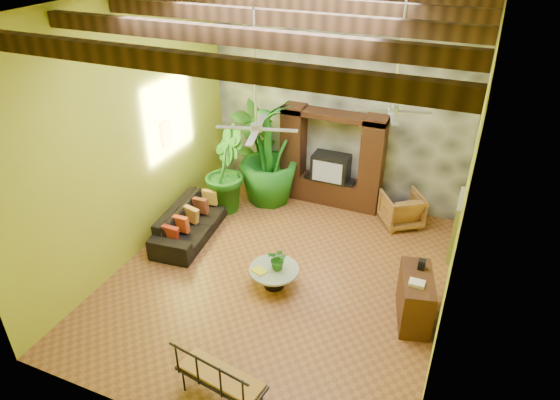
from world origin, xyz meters
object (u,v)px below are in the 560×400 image
at_px(entertainment_center, 331,165).
at_px(tall_plant_b, 225,170).
at_px(wicker_armchair, 402,209).
at_px(iron_bench, 218,377).
at_px(coffee_table, 274,275).
at_px(side_console, 415,298).
at_px(tall_plant_a, 256,146).
at_px(tall_plant_c, 269,153).
at_px(ceiling_fan_back, 394,99).
at_px(ceiling_fan_front, 256,115).
at_px(sofa, 192,221).

bearing_deg(entertainment_center, tall_plant_b, -150.55).
xyz_separation_m(wicker_armchair, iron_bench, (-1.44, -5.75, 0.17)).
xyz_separation_m(coffee_table, side_console, (2.55, 0.14, 0.19)).
xyz_separation_m(wicker_armchair, tall_plant_a, (-3.71, 0.35, 0.75)).
xyz_separation_m(tall_plant_c, coffee_table, (1.39, -2.92, -0.99)).
bearing_deg(ceiling_fan_back, tall_plant_b, 169.16).
relative_size(wicker_armchair, tall_plant_a, 0.37).
relative_size(ceiling_fan_front, tall_plant_c, 0.75).
relative_size(wicker_armchair, tall_plant_c, 0.33).
bearing_deg(entertainment_center, tall_plant_a, 179.60).
distance_m(ceiling_fan_back, tall_plant_a, 4.63).
xyz_separation_m(sofa, side_console, (4.87, -0.75, 0.11)).
xyz_separation_m(wicker_armchair, coffee_table, (-1.76, -3.07, -0.12)).
xyz_separation_m(entertainment_center, ceiling_fan_front, (-0.20, -3.54, 2.44)).
bearing_deg(side_console, entertainment_center, 114.32).
xyz_separation_m(sofa, coffee_table, (2.32, -0.89, -0.08)).
height_order(sofa, iron_bench, iron_bench).
relative_size(tall_plant_c, side_console, 2.23).
xyz_separation_m(tall_plant_b, side_console, (4.72, -2.05, -0.55)).
bearing_deg(tall_plant_a, side_console, -36.06).
xyz_separation_m(sofa, tall_plant_a, (0.37, 2.52, 0.79)).
bearing_deg(tall_plant_c, sofa, -114.57).
distance_m(ceiling_fan_front, sofa, 3.85).
bearing_deg(ceiling_fan_back, iron_bench, -106.91).
xyz_separation_m(ceiling_fan_front, coffee_table, (0.22, 0.13, -3.15)).
bearing_deg(wicker_armchair, tall_plant_b, -20.94).
xyz_separation_m(entertainment_center, tall_plant_a, (-1.93, 0.01, 0.16)).
bearing_deg(sofa, ceiling_fan_front, -121.98).
distance_m(ceiling_fan_back, tall_plant_b, 4.52).
relative_size(coffee_table, iron_bench, 0.67).
bearing_deg(sofa, iron_bench, -149.49).
xyz_separation_m(tall_plant_a, tall_plant_b, (-0.22, -1.23, -0.13)).
bearing_deg(ceiling_fan_back, wicker_armchair, 83.60).
height_order(sofa, side_console, side_console).
distance_m(entertainment_center, sofa, 3.46).
xyz_separation_m(tall_plant_c, side_console, (3.94, -2.78, -0.80)).
height_order(tall_plant_b, coffee_table, tall_plant_b).
relative_size(ceiling_fan_front, tall_plant_b, 0.94).
relative_size(tall_plant_a, iron_bench, 1.62).
height_order(ceiling_fan_front, coffee_table, ceiling_fan_front).
bearing_deg(sofa, tall_plant_c, -30.52).
relative_size(ceiling_fan_front, ceiling_fan_back, 1.00).
bearing_deg(ceiling_fan_front, wicker_armchair, 58.27).
bearing_deg(sofa, tall_plant_b, -12.30).
bearing_deg(coffee_table, ceiling_fan_front, -149.23).
distance_m(sofa, tall_plant_b, 1.46).
xyz_separation_m(ceiling_fan_back, iron_bench, (-1.26, -4.15, -2.85)).
bearing_deg(wicker_armchair, tall_plant_a, -38.93).
distance_m(tall_plant_c, coffee_table, 3.38).
height_order(entertainment_center, sofa, entertainment_center).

